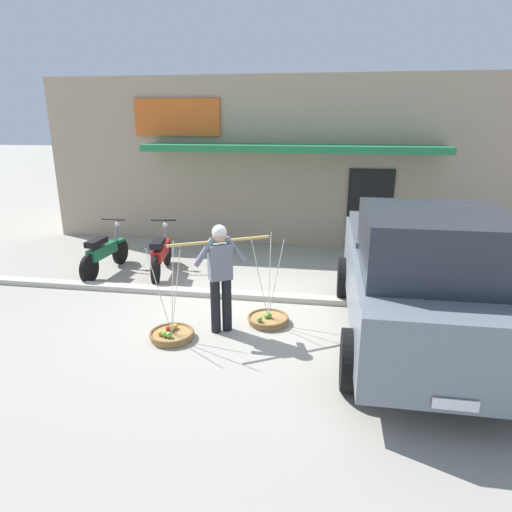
# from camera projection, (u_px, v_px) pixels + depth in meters

# --- Properties ---
(ground_plane) EXTENTS (90.00, 90.00, 0.00)m
(ground_plane) POSITION_uv_depth(u_px,v_px,m) (224.00, 312.00, 7.61)
(ground_plane) COLOR #9E998C
(sidewalk_curb) EXTENTS (20.00, 0.24, 0.10)m
(sidewalk_curb) POSITION_uv_depth(u_px,v_px,m) (232.00, 294.00, 8.26)
(sidewalk_curb) COLOR #BAB4A5
(sidewalk_curb) RESTS_ON ground
(fruit_vendor) EXTENTS (1.38, 0.81, 1.70)m
(fruit_vendor) POSITION_uv_depth(u_px,v_px,m) (220.00, 272.00, 6.67)
(fruit_vendor) COLOR black
(fruit_vendor) RESTS_ON ground
(fruit_basket_left_side) EXTENTS (0.67, 0.67, 1.45)m
(fruit_basket_left_side) POSITION_uv_depth(u_px,v_px,m) (172.00, 334.00, 6.68)
(fruit_basket_left_side) COLOR #9E7542
(fruit_basket_left_side) RESTS_ON ground
(fruit_basket_right_side) EXTENTS (0.67, 0.67, 1.45)m
(fruit_basket_right_side) POSITION_uv_depth(u_px,v_px,m) (268.00, 319.00, 7.20)
(fruit_basket_right_side) COLOR #9E7542
(fruit_basket_right_side) RESTS_ON ground
(motorcycle_nearest_shop) EXTENTS (0.54, 1.82, 1.09)m
(motorcycle_nearest_shop) POSITION_uv_depth(u_px,v_px,m) (104.00, 253.00, 9.42)
(motorcycle_nearest_shop) COLOR black
(motorcycle_nearest_shop) RESTS_ON ground
(motorcycle_second_in_row) EXTENTS (0.55, 1.81, 1.09)m
(motorcycle_second_in_row) POSITION_uv_depth(u_px,v_px,m) (161.00, 254.00, 9.34)
(motorcycle_second_in_row) COLOR black
(motorcycle_second_in_row) RESTS_ON ground
(parked_truck) EXTENTS (2.16, 4.73, 2.10)m
(parked_truck) POSITION_uv_depth(u_px,v_px,m) (419.00, 277.00, 6.28)
(parked_truck) COLOR slate
(parked_truck) RESTS_ON ground
(storefront_building) EXTENTS (13.00, 6.00, 4.20)m
(storefront_building) POSITION_uv_depth(u_px,v_px,m) (299.00, 156.00, 13.44)
(storefront_building) COLOR tan
(storefront_building) RESTS_ON ground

